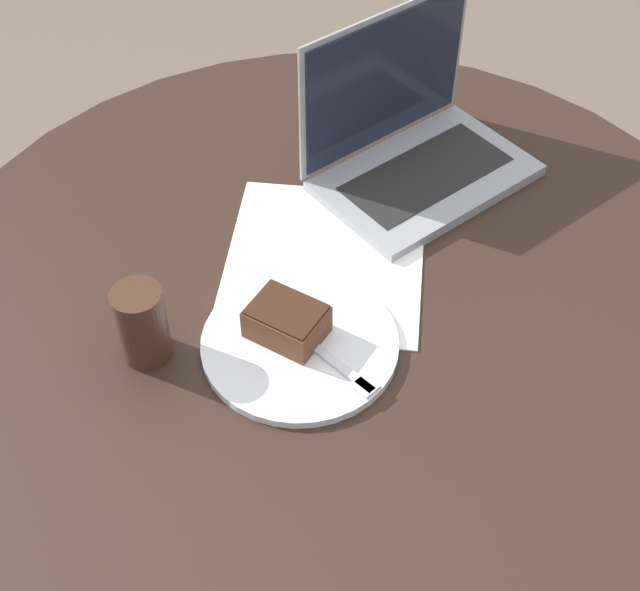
# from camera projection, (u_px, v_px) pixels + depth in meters

# --- Properties ---
(ground_plane) EXTENTS (12.00, 12.00, 0.00)m
(ground_plane) POSITION_uv_depth(u_px,v_px,m) (334.00, 542.00, 1.80)
(ground_plane) COLOR #6B5B4C
(dining_table) EXTENTS (1.20, 1.20, 0.75)m
(dining_table) POSITION_uv_depth(u_px,v_px,m) (339.00, 341.00, 1.33)
(dining_table) COLOR black
(dining_table) RESTS_ON ground_plane
(paper_document) EXTENTS (0.33, 0.30, 0.00)m
(paper_document) POSITION_uv_depth(u_px,v_px,m) (324.00, 259.00, 1.28)
(paper_document) COLOR white
(paper_document) RESTS_ON dining_table
(plate) EXTENTS (0.26, 0.26, 0.01)m
(plate) POSITION_uv_depth(u_px,v_px,m) (299.00, 344.00, 1.17)
(plate) COLOR silver
(plate) RESTS_ON dining_table
(cake_slice) EXTENTS (0.11, 0.12, 0.05)m
(cake_slice) POSITION_uv_depth(u_px,v_px,m) (285.00, 321.00, 1.15)
(cake_slice) COLOR brown
(cake_slice) RESTS_ON plate
(fork) EXTENTS (0.13, 0.14, 0.00)m
(fork) POSITION_uv_depth(u_px,v_px,m) (334.00, 362.00, 1.13)
(fork) COLOR silver
(fork) RESTS_ON plate
(coffee_glass) EXTENTS (0.07, 0.07, 0.11)m
(coffee_glass) POSITION_uv_depth(u_px,v_px,m) (141.00, 324.00, 1.12)
(coffee_glass) COLOR #3D2619
(coffee_glass) RESTS_ON dining_table
(laptop) EXTENTS (0.37, 0.39, 0.25)m
(laptop) POSITION_uv_depth(u_px,v_px,m) (412.00, 148.00, 1.38)
(laptop) COLOR gray
(laptop) RESTS_ON dining_table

